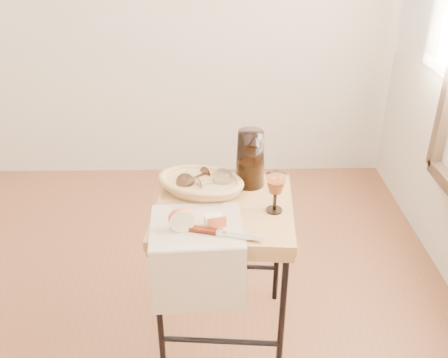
{
  "coord_description": "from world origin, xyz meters",
  "views": [
    {
      "loc": [
        0.66,
        -1.34,
        1.65
      ],
      "look_at": [
        0.69,
        0.25,
        0.77
      ],
      "focal_mm": 40.28,
      "sensor_mm": 36.0,
      "label": 1
    }
  ],
  "objects_px": {
    "bread_basket": "(201,185)",
    "pitcher": "(250,158)",
    "side_table": "(224,273)",
    "goblet_lying_b": "(212,181)",
    "table_knife": "(222,232)",
    "apple_half": "(181,218)",
    "goblet_lying_a": "(194,178)",
    "wine_goblet": "(275,193)",
    "tea_towel": "(196,226)"
  },
  "relations": [
    {
      "from": "side_table",
      "to": "apple_half",
      "type": "xyz_separation_m",
      "value": [
        -0.15,
        -0.17,
        0.38
      ]
    },
    {
      "from": "goblet_lying_a",
      "to": "pitcher",
      "type": "relative_size",
      "value": 0.44
    },
    {
      "from": "goblet_lying_a",
      "to": "goblet_lying_b",
      "type": "bearing_deg",
      "value": 113.03
    },
    {
      "from": "bread_basket",
      "to": "pitcher",
      "type": "height_order",
      "value": "pitcher"
    },
    {
      "from": "goblet_lying_a",
      "to": "apple_half",
      "type": "bearing_deg",
      "value": 40.02
    },
    {
      "from": "tea_towel",
      "to": "bread_basket",
      "type": "distance_m",
      "value": 0.25
    },
    {
      "from": "goblet_lying_b",
      "to": "wine_goblet",
      "type": "xyz_separation_m",
      "value": [
        0.23,
        -0.14,
        0.02
      ]
    },
    {
      "from": "side_table",
      "to": "apple_half",
      "type": "height_order",
      "value": "apple_half"
    },
    {
      "from": "goblet_lying_a",
      "to": "goblet_lying_b",
      "type": "distance_m",
      "value": 0.08
    },
    {
      "from": "side_table",
      "to": "wine_goblet",
      "type": "bearing_deg",
      "value": -15.04
    },
    {
      "from": "wine_goblet",
      "to": "apple_half",
      "type": "distance_m",
      "value": 0.35
    },
    {
      "from": "goblet_lying_b",
      "to": "table_knife",
      "type": "relative_size",
      "value": 0.54
    },
    {
      "from": "side_table",
      "to": "bread_basket",
      "type": "bearing_deg",
      "value": 130.53
    },
    {
      "from": "tea_towel",
      "to": "goblet_lying_b",
      "type": "height_order",
      "value": "goblet_lying_b"
    },
    {
      "from": "pitcher",
      "to": "table_knife",
      "type": "xyz_separation_m",
      "value": [
        -0.12,
        -0.36,
        -0.1
      ]
    },
    {
      "from": "tea_towel",
      "to": "apple_half",
      "type": "height_order",
      "value": "apple_half"
    },
    {
      "from": "wine_goblet",
      "to": "goblet_lying_b",
      "type": "bearing_deg",
      "value": 149.37
    },
    {
      "from": "side_table",
      "to": "tea_towel",
      "type": "bearing_deg",
      "value": -124.28
    },
    {
      "from": "table_knife",
      "to": "bread_basket",
      "type": "bearing_deg",
      "value": 119.0
    },
    {
      "from": "bread_basket",
      "to": "pitcher",
      "type": "distance_m",
      "value": 0.22
    },
    {
      "from": "bread_basket",
      "to": "tea_towel",
      "type": "bearing_deg",
      "value": -71.71
    },
    {
      "from": "goblet_lying_b",
      "to": "apple_half",
      "type": "bearing_deg",
      "value": -139.45
    },
    {
      "from": "goblet_lying_a",
      "to": "wine_goblet",
      "type": "relative_size",
      "value": 0.78
    },
    {
      "from": "bread_basket",
      "to": "wine_goblet",
      "type": "height_order",
      "value": "wine_goblet"
    },
    {
      "from": "side_table",
      "to": "table_knife",
      "type": "xyz_separation_m",
      "value": [
        -0.01,
        -0.21,
        0.34
      ]
    },
    {
      "from": "goblet_lying_b",
      "to": "table_knife",
      "type": "height_order",
      "value": "goblet_lying_b"
    },
    {
      "from": "pitcher",
      "to": "tea_towel",
      "type": "bearing_deg",
      "value": -111.88
    },
    {
      "from": "side_table",
      "to": "pitcher",
      "type": "bearing_deg",
      "value": 55.64
    },
    {
      "from": "bread_basket",
      "to": "table_knife",
      "type": "height_order",
      "value": "bread_basket"
    },
    {
      "from": "pitcher",
      "to": "wine_goblet",
      "type": "relative_size",
      "value": 1.75
    },
    {
      "from": "tea_towel",
      "to": "table_knife",
      "type": "height_order",
      "value": "table_knife"
    },
    {
      "from": "goblet_lying_b",
      "to": "table_knife",
      "type": "distance_m",
      "value": 0.3
    },
    {
      "from": "pitcher",
      "to": "table_knife",
      "type": "distance_m",
      "value": 0.39
    },
    {
      "from": "goblet_lying_a",
      "to": "table_knife",
      "type": "relative_size",
      "value": 0.48
    },
    {
      "from": "side_table",
      "to": "goblet_lying_b",
      "type": "distance_m",
      "value": 0.39
    },
    {
      "from": "bread_basket",
      "to": "table_knife",
      "type": "relative_size",
      "value": 1.22
    },
    {
      "from": "side_table",
      "to": "goblet_lying_b",
      "type": "height_order",
      "value": "goblet_lying_b"
    },
    {
      "from": "tea_towel",
      "to": "table_knife",
      "type": "bearing_deg",
      "value": -37.35
    },
    {
      "from": "goblet_lying_a",
      "to": "pitcher",
      "type": "xyz_separation_m",
      "value": [
        0.22,
        0.04,
        0.07
      ]
    },
    {
      "from": "side_table",
      "to": "table_knife",
      "type": "relative_size",
      "value": 2.61
    },
    {
      "from": "pitcher",
      "to": "table_knife",
      "type": "relative_size",
      "value": 1.08
    },
    {
      "from": "bread_basket",
      "to": "goblet_lying_b",
      "type": "distance_m",
      "value": 0.05
    },
    {
      "from": "goblet_lying_b",
      "to": "tea_towel",
      "type": "bearing_deg",
      "value": -130.41
    },
    {
      "from": "bread_basket",
      "to": "goblet_lying_b",
      "type": "relative_size",
      "value": 2.26
    },
    {
      "from": "tea_towel",
      "to": "apple_half",
      "type": "distance_m",
      "value": 0.07
    },
    {
      "from": "bread_basket",
      "to": "apple_half",
      "type": "bearing_deg",
      "value": -81.81
    },
    {
      "from": "side_table",
      "to": "pitcher",
      "type": "distance_m",
      "value": 0.48
    },
    {
      "from": "side_table",
      "to": "table_knife",
      "type": "bearing_deg",
      "value": -92.64
    },
    {
      "from": "tea_towel",
      "to": "pitcher",
      "type": "relative_size",
      "value": 1.2
    },
    {
      "from": "wine_goblet",
      "to": "table_knife",
      "type": "height_order",
      "value": "wine_goblet"
    }
  ]
}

